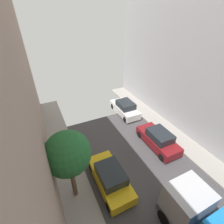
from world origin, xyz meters
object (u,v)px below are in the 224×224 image
(parked_car_left_3, at_px, (110,178))
(street_tree_0, at_px, (68,154))
(parked_car_right_4, at_px, (125,108))
(parked_car_right_3, at_px, (158,139))

(parked_car_left_3, height_order, street_tree_0, street_tree_0)
(parked_car_right_4, xyz_separation_m, street_tree_0, (-7.75, -7.23, 3.08))
(parked_car_left_3, distance_m, street_tree_0, 3.88)
(parked_car_left_3, height_order, parked_car_right_3, same)
(parked_car_left_3, relative_size, parked_car_right_4, 1.00)
(parked_car_right_3, height_order, parked_car_right_4, same)
(parked_car_left_3, relative_size, street_tree_0, 0.85)
(parked_car_right_4, bearing_deg, street_tree_0, -136.96)
(parked_car_left_3, distance_m, parked_car_right_4, 9.24)
(street_tree_0, bearing_deg, parked_car_right_3, 10.04)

